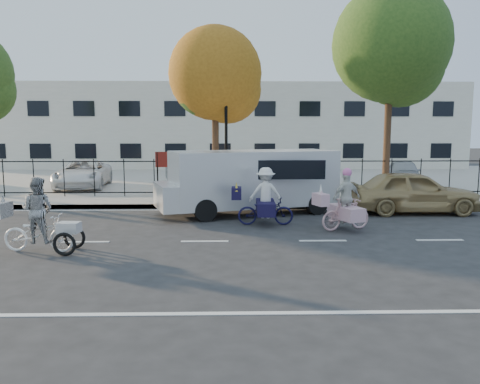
{
  "coord_description": "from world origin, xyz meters",
  "views": [
    {
      "loc": [
        0.64,
        -11.55,
        2.79
      ],
      "look_at": [
        0.92,
        1.2,
        1.1
      ],
      "focal_mm": 35.0,
      "sensor_mm": 36.0,
      "label": 1
    }
  ],
  "objects_px": {
    "gold_sedan": "(413,192)",
    "lot_car_b": "(83,174)",
    "unicorn_bike": "(345,207)",
    "white_van": "(250,179)",
    "bull_bike": "(265,202)",
    "lot_car_d": "(403,173)",
    "lamppost": "(226,122)",
    "lot_car_c": "(184,172)",
    "zebra_trike": "(38,223)"
  },
  "relations": [
    {
      "from": "gold_sedan",
      "to": "lot_car_b",
      "type": "height_order",
      "value": "gold_sedan"
    },
    {
      "from": "unicorn_bike",
      "to": "white_van",
      "type": "xyz_separation_m",
      "value": [
        -2.54,
        2.76,
        0.52
      ]
    },
    {
      "from": "bull_bike",
      "to": "gold_sedan",
      "type": "bearing_deg",
      "value": -68.37
    },
    {
      "from": "gold_sedan",
      "to": "white_van",
      "type": "bearing_deg",
      "value": 90.23
    },
    {
      "from": "lot_car_d",
      "to": "lamppost",
      "type": "bearing_deg",
      "value": -141.34
    },
    {
      "from": "lot_car_b",
      "to": "lot_car_d",
      "type": "bearing_deg",
      "value": -5.02
    },
    {
      "from": "unicorn_bike",
      "to": "bull_bike",
      "type": "distance_m",
      "value": 2.33
    },
    {
      "from": "lot_car_b",
      "to": "gold_sedan",
      "type": "bearing_deg",
      "value": -31.66
    },
    {
      "from": "white_van",
      "to": "lot_car_c",
      "type": "xyz_separation_m",
      "value": [
        -2.86,
        6.69,
        -0.38
      ]
    },
    {
      "from": "unicorn_bike",
      "to": "gold_sedan",
      "type": "relative_size",
      "value": 0.42
    },
    {
      "from": "lot_car_b",
      "to": "lot_car_d",
      "type": "xyz_separation_m",
      "value": [
        15.08,
        0.28,
        -0.01
      ]
    },
    {
      "from": "white_van",
      "to": "lot_car_b",
      "type": "bearing_deg",
      "value": 122.91
    },
    {
      "from": "unicorn_bike",
      "to": "lot_car_c",
      "type": "bearing_deg",
      "value": 10.23
    },
    {
      "from": "gold_sedan",
      "to": "lot_car_d",
      "type": "xyz_separation_m",
      "value": [
        2.08,
        6.5,
        0.05
      ]
    },
    {
      "from": "bull_bike",
      "to": "lot_car_c",
      "type": "relative_size",
      "value": 0.47
    },
    {
      "from": "lamppost",
      "to": "unicorn_bike",
      "type": "distance_m",
      "value": 6.93
    },
    {
      "from": "unicorn_bike",
      "to": "bull_bike",
      "type": "height_order",
      "value": "unicorn_bike"
    },
    {
      "from": "lamppost",
      "to": "zebra_trike",
      "type": "bearing_deg",
      "value": -118.94
    },
    {
      "from": "bull_bike",
      "to": "lot_car_c",
      "type": "xyz_separation_m",
      "value": [
        -3.2,
        8.66,
        0.1
      ]
    },
    {
      "from": "white_van",
      "to": "lot_car_b",
      "type": "xyz_separation_m",
      "value": [
        -7.49,
        6.17,
        -0.38
      ]
    },
    {
      "from": "lamppost",
      "to": "unicorn_bike",
      "type": "height_order",
      "value": "lamppost"
    },
    {
      "from": "unicorn_bike",
      "to": "bull_bike",
      "type": "relative_size",
      "value": 0.97
    },
    {
      "from": "unicorn_bike",
      "to": "lot_car_b",
      "type": "bearing_deg",
      "value": 28.81
    },
    {
      "from": "white_van",
      "to": "lot_car_b",
      "type": "height_order",
      "value": "white_van"
    },
    {
      "from": "gold_sedan",
      "to": "lot_car_d",
      "type": "height_order",
      "value": "gold_sedan"
    },
    {
      "from": "unicorn_bike",
      "to": "bull_bike",
      "type": "xyz_separation_m",
      "value": [
        -2.2,
        0.79,
        0.03
      ]
    },
    {
      "from": "bull_bike",
      "to": "lamppost",
      "type": "bearing_deg",
      "value": 15.05
    },
    {
      "from": "unicorn_bike",
      "to": "lot_car_d",
      "type": "distance_m",
      "value": 10.5
    },
    {
      "from": "unicorn_bike",
      "to": "lot_car_d",
      "type": "xyz_separation_m",
      "value": [
        5.05,
        9.21,
        0.12
      ]
    },
    {
      "from": "zebra_trike",
      "to": "white_van",
      "type": "distance_m",
      "value": 7.1
    },
    {
      "from": "gold_sedan",
      "to": "lot_car_d",
      "type": "relative_size",
      "value": 1.16
    },
    {
      "from": "gold_sedan",
      "to": "unicorn_bike",
      "type": "bearing_deg",
      "value": 133.1
    },
    {
      "from": "zebra_trike",
      "to": "lot_car_d",
      "type": "bearing_deg",
      "value": -42.38
    },
    {
      "from": "lot_car_c",
      "to": "lot_car_b",
      "type": "bearing_deg",
      "value": 171.57
    },
    {
      "from": "zebra_trike",
      "to": "lot_car_b",
      "type": "bearing_deg",
      "value": 17.92
    },
    {
      "from": "zebra_trike",
      "to": "gold_sedan",
      "type": "bearing_deg",
      "value": -59.56
    },
    {
      "from": "lot_car_c",
      "to": "lot_car_d",
      "type": "xyz_separation_m",
      "value": [
        10.45,
        -0.24,
        -0.01
      ]
    },
    {
      "from": "lamppost",
      "to": "lot_car_d",
      "type": "relative_size",
      "value": 1.18
    },
    {
      "from": "zebra_trike",
      "to": "bull_bike",
      "type": "bearing_deg",
      "value": -55.69
    },
    {
      "from": "lamppost",
      "to": "lot_car_b",
      "type": "bearing_deg",
      "value": 153.01
    },
    {
      "from": "zebra_trike",
      "to": "lot_car_b",
      "type": "relative_size",
      "value": 0.45
    },
    {
      "from": "lot_car_b",
      "to": "lot_car_d",
      "type": "height_order",
      "value": "lot_car_b"
    },
    {
      "from": "lamppost",
      "to": "zebra_trike",
      "type": "height_order",
      "value": "lamppost"
    },
    {
      "from": "lamppost",
      "to": "lot_car_b",
      "type": "height_order",
      "value": "lamppost"
    },
    {
      "from": "unicorn_bike",
      "to": "lot_car_c",
      "type": "xyz_separation_m",
      "value": [
        -5.4,
        9.45,
        0.14
      ]
    },
    {
      "from": "gold_sedan",
      "to": "lot_car_b",
      "type": "relative_size",
      "value": 0.93
    },
    {
      "from": "lamppost",
      "to": "lot_car_c",
      "type": "height_order",
      "value": "lamppost"
    },
    {
      "from": "unicorn_bike",
      "to": "lot_car_d",
      "type": "height_order",
      "value": "unicorn_bike"
    },
    {
      "from": "gold_sedan",
      "to": "lot_car_c",
      "type": "distance_m",
      "value": 10.75
    },
    {
      "from": "bull_bike",
      "to": "lot_car_d",
      "type": "distance_m",
      "value": 11.11
    }
  ]
}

